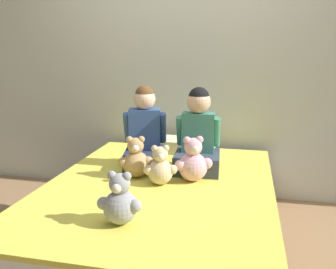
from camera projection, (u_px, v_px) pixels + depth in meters
ground_plane at (160, 249)px, 2.52m from camera, size 14.00×14.00×0.00m
wall_behind_bed at (188, 64)px, 3.30m from camera, size 8.00×0.06×2.50m
bed at (160, 217)px, 2.46m from camera, size 1.52×1.99×0.49m
child_on_left at (145, 135)px, 2.72m from camera, size 0.36×0.41×0.62m
child_on_right at (198, 137)px, 2.63m from camera, size 0.35×0.36×0.62m
teddy_bear_held_by_left_child at (136, 160)px, 2.51m from camera, size 0.24×0.19×0.30m
teddy_bear_held_by_right_child at (193, 162)px, 2.43m from camera, size 0.25×0.20×0.32m
teddy_bear_between_children at (160, 168)px, 2.37m from camera, size 0.22×0.17×0.27m
teddy_bear_at_foot_of_bed at (120, 202)px, 1.83m from camera, size 0.24×0.18×0.28m
pillow_at_headboard at (182, 145)px, 3.18m from camera, size 0.58×0.28×0.11m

